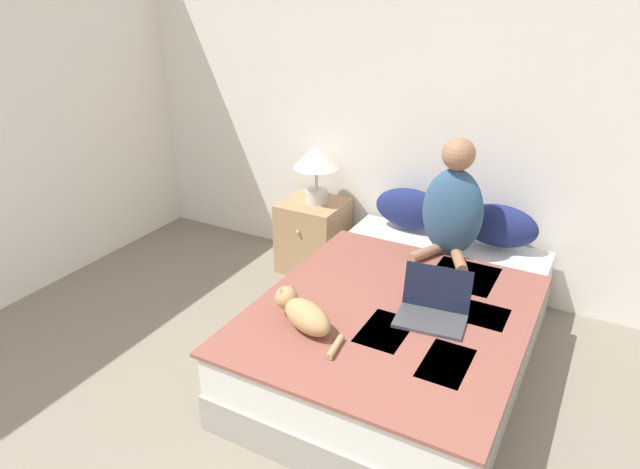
{
  "coord_description": "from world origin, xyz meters",
  "views": [
    {
      "loc": [
        1.01,
        -0.64,
        2.11
      ],
      "look_at": [
        -0.33,
        1.81,
        0.81
      ],
      "focal_mm": 32.0,
      "sensor_mm": 36.0,
      "label": 1
    }
  ],
  "objects_px": {
    "bed": "(402,329)",
    "cat_tabby": "(303,313)",
    "table_lamp": "(316,161)",
    "person_sitting": "(453,206)",
    "nightstand": "(313,235)",
    "pillow_near": "(410,209)",
    "pillow_far": "(499,226)",
    "laptop_open": "(433,309)"
  },
  "relations": [
    {
      "from": "cat_tabby",
      "to": "table_lamp",
      "type": "xyz_separation_m",
      "value": [
        -0.67,
        1.34,
        0.32
      ]
    },
    {
      "from": "laptop_open",
      "to": "nightstand",
      "type": "distance_m",
      "value": 1.57
    },
    {
      "from": "bed",
      "to": "pillow_near",
      "type": "bearing_deg",
      "value": 109.12
    },
    {
      "from": "person_sitting",
      "to": "table_lamp",
      "type": "height_order",
      "value": "person_sitting"
    },
    {
      "from": "pillow_near",
      "to": "laptop_open",
      "type": "bearing_deg",
      "value": -63.41
    },
    {
      "from": "cat_tabby",
      "to": "person_sitting",
      "type": "bearing_deg",
      "value": -86.04
    },
    {
      "from": "pillow_near",
      "to": "cat_tabby",
      "type": "height_order",
      "value": "pillow_near"
    },
    {
      "from": "cat_tabby",
      "to": "nightstand",
      "type": "relative_size",
      "value": 0.82
    },
    {
      "from": "bed",
      "to": "person_sitting",
      "type": "xyz_separation_m",
      "value": [
        0.06,
        0.62,
        0.56
      ]
    },
    {
      "from": "bed",
      "to": "pillow_far",
      "type": "height_order",
      "value": "pillow_far"
    },
    {
      "from": "bed",
      "to": "pillow_near",
      "type": "xyz_separation_m",
      "value": [
        -0.31,
        0.88,
        0.38
      ]
    },
    {
      "from": "person_sitting",
      "to": "cat_tabby",
      "type": "relative_size",
      "value": 1.69
    },
    {
      "from": "bed",
      "to": "nightstand",
      "type": "bearing_deg",
      "value": 142.5
    },
    {
      "from": "pillow_far",
      "to": "pillow_near",
      "type": "bearing_deg",
      "value": 180.0
    },
    {
      "from": "pillow_far",
      "to": "table_lamp",
      "type": "xyz_separation_m",
      "value": [
        -1.31,
        -0.08,
        0.26
      ]
    },
    {
      "from": "table_lamp",
      "to": "cat_tabby",
      "type": "bearing_deg",
      "value": -63.61
    },
    {
      "from": "bed",
      "to": "cat_tabby",
      "type": "xyz_separation_m",
      "value": [
        -0.34,
        -0.55,
        0.32
      ]
    },
    {
      "from": "person_sitting",
      "to": "table_lamp",
      "type": "bearing_deg",
      "value": 170.47
    },
    {
      "from": "bed",
      "to": "nightstand",
      "type": "xyz_separation_m",
      "value": [
        -1.02,
        0.79,
        0.05
      ]
    },
    {
      "from": "pillow_near",
      "to": "laptop_open",
      "type": "xyz_separation_m",
      "value": [
        0.52,
        -1.03,
        -0.09
      ]
    },
    {
      "from": "bed",
      "to": "table_lamp",
      "type": "distance_m",
      "value": 1.43
    },
    {
      "from": "pillow_far",
      "to": "nightstand",
      "type": "height_order",
      "value": "pillow_far"
    },
    {
      "from": "pillow_far",
      "to": "cat_tabby",
      "type": "relative_size",
      "value": 1.12
    },
    {
      "from": "bed",
      "to": "table_lamp",
      "type": "height_order",
      "value": "table_lamp"
    },
    {
      "from": "bed",
      "to": "cat_tabby",
      "type": "height_order",
      "value": "cat_tabby"
    },
    {
      "from": "nightstand",
      "to": "table_lamp",
      "type": "height_order",
      "value": "table_lamp"
    },
    {
      "from": "nightstand",
      "to": "table_lamp",
      "type": "relative_size",
      "value": 1.25
    },
    {
      "from": "person_sitting",
      "to": "table_lamp",
      "type": "distance_m",
      "value": 1.08
    },
    {
      "from": "pillow_near",
      "to": "nightstand",
      "type": "bearing_deg",
      "value": -172.56
    },
    {
      "from": "table_lamp",
      "to": "nightstand",
      "type": "bearing_deg",
      "value": -158.23
    },
    {
      "from": "table_lamp",
      "to": "bed",
      "type": "bearing_deg",
      "value": -38.45
    },
    {
      "from": "pillow_near",
      "to": "pillow_far",
      "type": "height_order",
      "value": "same"
    },
    {
      "from": "pillow_near",
      "to": "table_lamp",
      "type": "distance_m",
      "value": 0.75
    },
    {
      "from": "pillow_far",
      "to": "person_sitting",
      "type": "bearing_deg",
      "value": -132.76
    },
    {
      "from": "person_sitting",
      "to": "nightstand",
      "type": "relative_size",
      "value": 1.38
    },
    {
      "from": "table_lamp",
      "to": "person_sitting",
      "type": "bearing_deg",
      "value": -9.53
    },
    {
      "from": "nightstand",
      "to": "person_sitting",
      "type": "bearing_deg",
      "value": -8.86
    },
    {
      "from": "person_sitting",
      "to": "table_lamp",
      "type": "relative_size",
      "value": 1.73
    },
    {
      "from": "laptop_open",
      "to": "table_lamp",
      "type": "bearing_deg",
      "value": 135.22
    },
    {
      "from": "table_lamp",
      "to": "laptop_open",
      "type": "bearing_deg",
      "value": -37.97
    },
    {
      "from": "pillow_far",
      "to": "cat_tabby",
      "type": "bearing_deg",
      "value": -114.15
    },
    {
      "from": "person_sitting",
      "to": "laptop_open",
      "type": "bearing_deg",
      "value": -78.91
    }
  ]
}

